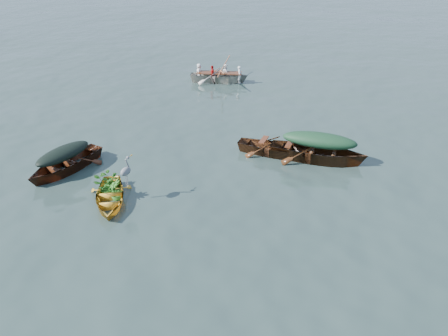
% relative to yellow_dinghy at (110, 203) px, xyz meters
% --- Properties ---
extents(ground, '(140.00, 140.00, 0.00)m').
position_rel_yellow_dinghy_xyz_m(ground, '(2.12, 1.60, 0.00)').
color(ground, '#2D403C').
rests_on(ground, ground).
extents(yellow_dinghy, '(2.76, 3.05, 0.76)m').
position_rel_yellow_dinghy_xyz_m(yellow_dinghy, '(0.00, 0.00, 0.00)').
color(yellow_dinghy, orange).
rests_on(yellow_dinghy, ground).
extents(dark_covered_boat, '(1.62, 3.89, 0.96)m').
position_rel_yellow_dinghy_xyz_m(dark_covered_boat, '(-2.65, 0.84, 0.00)').
color(dark_covered_boat, '#44260F').
rests_on(dark_covered_boat, ground).
extents(green_tarp_boat, '(4.82, 2.22, 1.10)m').
position_rel_yellow_dinghy_xyz_m(green_tarp_boat, '(4.62, 5.52, 0.00)').
color(green_tarp_boat, '#43270F').
rests_on(green_tarp_boat, ground).
extents(open_wooden_boat, '(4.04, 1.66, 0.89)m').
position_rel_yellow_dinghy_xyz_m(open_wooden_boat, '(3.16, 5.27, 0.00)').
color(open_wooden_boat, '#532D14').
rests_on(open_wooden_boat, ground).
extents(rowed_boat, '(4.49, 2.87, 1.03)m').
position_rel_yellow_dinghy_xyz_m(rowed_boat, '(-2.85, 12.03, 0.00)').
color(rowed_boat, beige).
rests_on(rowed_boat, ground).
extents(dark_tarp_cover, '(0.89, 2.14, 0.40)m').
position_rel_yellow_dinghy_xyz_m(dark_tarp_cover, '(-2.65, 0.84, 0.68)').
color(dark_tarp_cover, black).
rests_on(dark_tarp_cover, dark_covered_boat).
extents(green_tarp_cover, '(2.65, 1.22, 0.52)m').
position_rel_yellow_dinghy_xyz_m(green_tarp_cover, '(4.62, 5.52, 0.81)').
color(green_tarp_cover, '#183D22').
rests_on(green_tarp_cover, green_tarp_boat).
extents(thwart_benches, '(2.03, 0.95, 0.04)m').
position_rel_yellow_dinghy_xyz_m(thwart_benches, '(3.16, 5.27, 0.46)').
color(thwart_benches, '#522513').
rests_on(thwart_benches, open_wooden_boat).
extents(heron, '(0.47, 0.49, 0.92)m').
position_rel_yellow_dinghy_xyz_m(heron, '(0.40, 0.38, 0.84)').
color(heron, gray).
rests_on(heron, yellow_dinghy).
extents(dinghy_weeds, '(1.10, 1.14, 0.60)m').
position_rel_yellow_dinghy_xyz_m(dinghy_weeds, '(-0.32, 0.45, 0.68)').
color(dinghy_weeds, '#1E631A').
rests_on(dinghy_weeds, yellow_dinghy).
extents(rowers, '(3.24, 2.25, 0.76)m').
position_rel_yellow_dinghy_xyz_m(rowers, '(-2.85, 12.03, 0.90)').
color(rowers, white).
rests_on(rowers, rowed_boat).
extents(oars, '(1.56, 2.63, 0.06)m').
position_rel_yellow_dinghy_xyz_m(oars, '(-2.85, 12.03, 0.55)').
color(oars, '#A96240').
rests_on(oars, rowed_boat).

